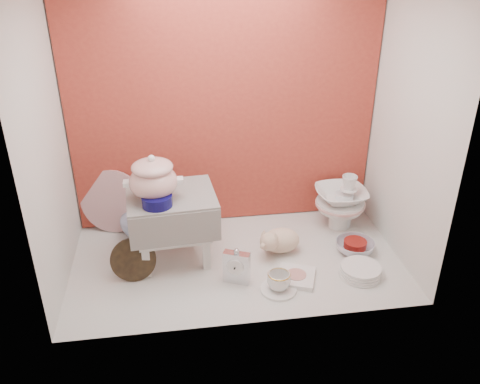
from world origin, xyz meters
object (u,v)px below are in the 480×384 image
object	(u,v)px
mantel_clock	(237,266)
dinner_plate_stack	(361,271)
gold_rim_teacup	(279,281)
crystal_bowl	(355,247)
step_stool	(173,227)
blue_white_vase	(139,218)
plush_pig	(281,240)
floral_platter	(112,201)
soup_tureen	(153,177)
porcelain_tower	(340,202)

from	to	relation	value
mantel_clock	dinner_plate_stack	bearing A→B (deg)	20.28
gold_rim_teacup	crystal_bowl	size ratio (longest dim) A/B	0.55
step_stool	blue_white_vase	world-z (taller)	step_stool
blue_white_vase	crystal_bowl	bearing A→B (deg)	-16.87
blue_white_vase	mantel_clock	bearing A→B (deg)	-46.69
crystal_bowl	dinner_plate_stack	bearing A→B (deg)	-102.04
dinner_plate_stack	plush_pig	bearing A→B (deg)	142.74
gold_rim_teacup	blue_white_vase	bearing A→B (deg)	137.87
floral_platter	crystal_bowl	world-z (taller)	floral_platter
blue_white_vase	gold_rim_teacup	size ratio (longest dim) A/B	1.97
dinner_plate_stack	soup_tureen	bearing A→B (deg)	165.66
step_stool	soup_tureen	size ratio (longest dim) A/B	1.61
plush_pig	dinner_plate_stack	distance (m)	0.47
blue_white_vase	dinner_plate_stack	distance (m)	1.31
crystal_bowl	porcelain_tower	world-z (taller)	porcelain_tower
floral_platter	gold_rim_teacup	distance (m)	1.14
gold_rim_teacup	porcelain_tower	distance (m)	0.76
mantel_clock	crystal_bowl	world-z (taller)	mantel_clock
step_stool	floral_platter	bearing A→B (deg)	130.15
gold_rim_teacup	porcelain_tower	bearing A→B (deg)	48.41
gold_rim_teacup	dinner_plate_stack	xyz separation A→B (m)	(0.46, 0.06, -0.03)
mantel_clock	gold_rim_teacup	bearing A→B (deg)	-2.79
mantel_clock	plush_pig	distance (m)	0.37
mantel_clock	gold_rim_teacup	xyz separation A→B (m)	(0.20, -0.10, -0.04)
dinner_plate_stack	blue_white_vase	bearing A→B (deg)	153.35
porcelain_tower	blue_white_vase	bearing A→B (deg)	176.18
porcelain_tower	crystal_bowl	bearing A→B (deg)	-89.47
floral_platter	plush_pig	xyz separation A→B (m)	(0.95, -0.39, -0.11)
gold_rim_teacup	dinner_plate_stack	bearing A→B (deg)	7.24
porcelain_tower	dinner_plate_stack	bearing A→B (deg)	-94.95
soup_tureen	plush_pig	world-z (taller)	soup_tureen
porcelain_tower	floral_platter	bearing A→B (deg)	173.14
soup_tureen	gold_rim_teacup	bearing A→B (deg)	-28.78
gold_rim_teacup	crystal_bowl	distance (m)	0.57
soup_tureen	crystal_bowl	world-z (taller)	soup_tureen
porcelain_tower	mantel_clock	bearing A→B (deg)	-146.65
mantel_clock	crystal_bowl	bearing A→B (deg)	37.99
soup_tureen	plush_pig	size ratio (longest dim) A/B	1.07
plush_pig	dinner_plate_stack	bearing A→B (deg)	-49.78
mantel_clock	gold_rim_teacup	world-z (taller)	mantel_clock
floral_platter	mantel_clock	size ratio (longest dim) A/B	1.96
plush_pig	mantel_clock	bearing A→B (deg)	-153.01
soup_tureen	plush_pig	xyz separation A→B (m)	(0.68, 0.01, -0.45)
blue_white_vase	crystal_bowl	size ratio (longest dim) A/B	1.08
mantel_clock	plush_pig	size ratio (longest dim) A/B	0.74
gold_rim_teacup	mantel_clock	bearing A→B (deg)	153.10
soup_tureen	blue_white_vase	xyz separation A→B (m)	(-0.12, 0.32, -0.41)
step_stool	floral_platter	xyz separation A→B (m)	(-0.35, 0.36, -0.01)
floral_platter	blue_white_vase	bearing A→B (deg)	-28.66
blue_white_vase	dinner_plate_stack	bearing A→B (deg)	-26.65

